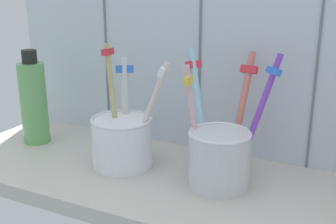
# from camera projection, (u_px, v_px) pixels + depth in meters

# --- Properties ---
(counter_slab) EXTENTS (0.64, 0.22, 0.02)m
(counter_slab) POSITION_uv_depth(u_px,v_px,m) (166.00, 183.00, 0.56)
(counter_slab) COLOR #BCB7AD
(counter_slab) RESTS_ON ground
(tile_wall_back) EXTENTS (0.64, 0.02, 0.45)m
(tile_wall_back) POSITION_uv_depth(u_px,v_px,m) (204.00, 9.00, 0.60)
(tile_wall_back) COLOR silver
(tile_wall_back) RESTS_ON ground
(toothbrush_cup_left) EXTENTS (0.11, 0.09, 0.17)m
(toothbrush_cup_left) POSITION_uv_depth(u_px,v_px,m) (123.00, 138.00, 0.58)
(toothbrush_cup_left) COLOR white
(toothbrush_cup_left) RESTS_ON counter_slab
(toothbrush_cup_right) EXTENTS (0.12, 0.13, 0.16)m
(toothbrush_cup_right) POSITION_uv_depth(u_px,v_px,m) (219.00, 153.00, 0.53)
(toothbrush_cup_right) COLOR silver
(toothbrush_cup_right) RESTS_ON counter_slab
(soap_bottle) EXTENTS (0.04, 0.04, 0.15)m
(soap_bottle) POSITION_uv_depth(u_px,v_px,m) (34.00, 101.00, 0.66)
(soap_bottle) COLOR #68AE61
(soap_bottle) RESTS_ON counter_slab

